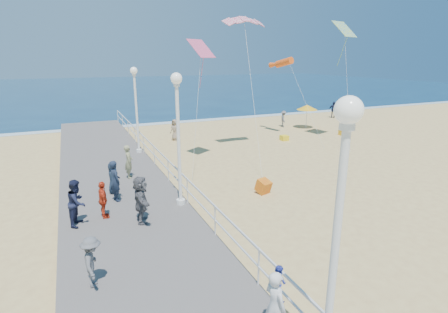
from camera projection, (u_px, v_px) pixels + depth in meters
name	position (u px, v px, depth m)	size (l,w,h in m)	color
ground	(289.00, 193.00, 16.70)	(160.00, 160.00, 0.00)	#D4B66F
ocean	(114.00, 88.00, 73.84)	(160.00, 90.00, 0.05)	#0C2948
surf_line	(172.00, 123.00, 34.71)	(160.00, 1.20, 0.04)	white
boardwalk	(129.00, 217.00, 13.71)	(5.00, 44.00, 0.40)	slate
railing	(187.00, 184.00, 14.38)	(0.05, 42.00, 0.55)	white
lamp_post_near	(338.00, 222.00, 5.69)	(0.44, 0.44, 5.32)	white
lamp_post_mid	(178.00, 127.00, 13.61)	(0.44, 0.44, 5.32)	white
lamp_post_far	(136.00, 101.00, 21.52)	(0.44, 0.44, 5.32)	white
woman_holding_toddler	(275.00, 306.00, 7.34)	(0.60, 0.39, 1.63)	silver
toddler_held	(278.00, 282.00, 7.41)	(0.39, 0.31, 0.81)	#2D39A9
spectator_0	(115.00, 181.00, 14.63)	(0.64, 0.42, 1.76)	#182235
spectator_2	(92.00, 262.00, 9.12)	(0.91, 0.52, 1.41)	#5A5A5F
spectator_3	(103.00, 200.00, 13.06)	(0.85, 0.35, 1.44)	red
spectator_4	(113.00, 178.00, 15.51)	(0.69, 0.45, 1.41)	#182535
spectator_5	(141.00, 199.00, 12.68)	(1.64, 0.52, 1.77)	#57565B
spectator_6	(129.00, 162.00, 17.45)	(0.61, 0.40, 1.69)	gray
spectator_7	(77.00, 202.00, 12.52)	(0.83, 0.65, 1.71)	#181C35
beach_walker_a	(284.00, 119.00, 32.56)	(0.98, 0.56, 1.51)	#5B5B60
beach_walker_b	(334.00, 110.00, 37.45)	(1.02, 0.42, 1.73)	#171B33
beach_walker_c	(175.00, 130.00, 27.19)	(0.81, 0.53, 1.66)	gray
box_kite	(263.00, 188.00, 16.60)	(0.55, 0.55, 0.60)	red
beach_umbrella	(307.00, 107.00, 31.61)	(1.90, 1.90, 2.14)	white
beach_chair_left	(284.00, 138.00, 27.30)	(0.55, 0.55, 0.40)	yellow
beach_chair_right	(343.00, 133.00, 29.16)	(0.55, 0.55, 0.40)	#F1A919
kite_parafoil	(245.00, 19.00, 22.01)	(2.81, 0.90, 0.30)	#CE1845
kite_windsock	(284.00, 62.00, 27.75)	(0.56, 0.56, 2.69)	#EC5213
kite_diamond_pink	(201.00, 48.00, 19.89)	(1.44, 1.44, 0.02)	#DA507B
kite_diamond_multi	(345.00, 29.00, 25.22)	(1.67, 1.67, 0.02)	blue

